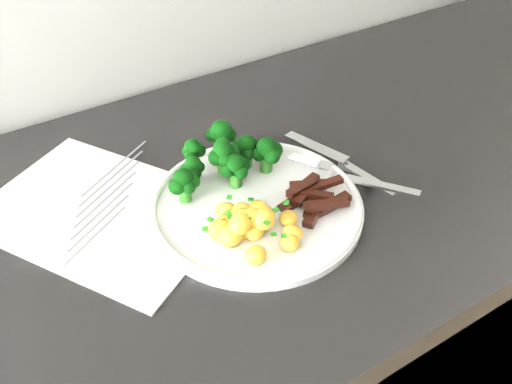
# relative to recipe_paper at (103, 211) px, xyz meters

# --- Properties ---
(recipe_paper) EXTENTS (0.35, 0.38, 0.00)m
(recipe_paper) POSITION_rel_recipe_paper_xyz_m (0.00, 0.00, 0.00)
(recipe_paper) COLOR white
(recipe_paper) RESTS_ON counter
(plate) EXTENTS (0.28, 0.28, 0.02)m
(plate) POSITION_rel_recipe_paper_xyz_m (0.17, -0.10, 0.01)
(plate) COLOR white
(plate) RESTS_ON counter
(broccoli) EXTENTS (0.17, 0.10, 0.07)m
(broccoli) POSITION_rel_recipe_paper_xyz_m (0.17, -0.03, 0.04)
(broccoli) COLOR #27631C
(broccoli) RESTS_ON plate
(potatoes) EXTENTS (0.13, 0.11, 0.04)m
(potatoes) POSITION_rel_recipe_paper_xyz_m (0.13, -0.14, 0.02)
(potatoes) COLOR yellow
(potatoes) RESTS_ON plate
(beef_strips) EXTENTS (0.10, 0.09, 0.02)m
(beef_strips) POSITION_rel_recipe_paper_xyz_m (0.24, -0.14, 0.02)
(beef_strips) COLOR black
(beef_strips) RESTS_ON plate
(fork) EXTENTS (0.10, 0.17, 0.02)m
(fork) POSITION_rel_recipe_paper_xyz_m (0.31, -0.14, 0.02)
(fork) COLOR silver
(fork) RESTS_ON plate
(knife) EXTENTS (0.06, 0.19, 0.02)m
(knife) POSITION_rel_recipe_paper_xyz_m (0.33, -0.11, 0.01)
(knife) COLOR silver
(knife) RESTS_ON plate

